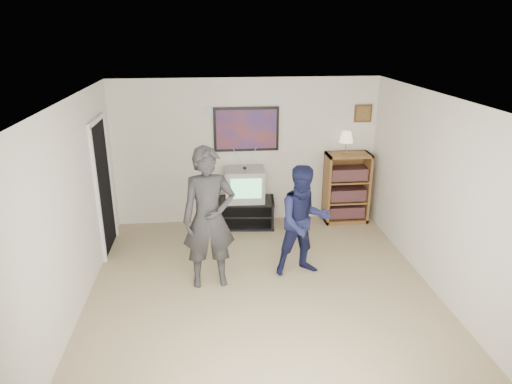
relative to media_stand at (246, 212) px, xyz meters
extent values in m
cube|color=#95845E|center=(0.04, -2.23, -0.24)|extent=(4.50, 5.00, 0.01)
cube|color=white|center=(0.04, -2.23, 2.26)|extent=(4.50, 5.00, 0.01)
cube|color=silver|center=(0.04, 0.27, 1.01)|extent=(4.50, 0.01, 2.50)
cube|color=silver|center=(-2.21, -2.23, 1.01)|extent=(0.01, 5.00, 2.50)
cube|color=silver|center=(2.29, -2.23, 1.01)|extent=(0.01, 5.00, 2.50)
cube|color=black|center=(0.00, 0.00, 0.22)|extent=(1.01, 0.63, 0.04)
cube|color=black|center=(0.00, 0.00, -0.22)|extent=(1.01, 0.63, 0.04)
cube|color=black|center=(-0.45, 0.00, 0.00)|extent=(0.09, 0.52, 0.48)
cube|color=black|center=(0.45, 0.00, 0.00)|extent=(0.09, 0.52, 0.48)
imported|color=#2B2B2D|center=(-0.63, -1.84, 0.71)|extent=(0.72, 0.51, 1.89)
imported|color=#171B3F|center=(0.66, -1.69, 0.54)|extent=(0.84, 0.70, 1.57)
cube|color=white|center=(-0.57, -1.67, 0.94)|extent=(0.04, 0.12, 0.03)
cube|color=white|center=(0.67, -1.48, 0.84)|extent=(0.06, 0.13, 0.04)
cube|color=black|center=(0.04, 0.25, 1.41)|extent=(1.10, 0.03, 0.75)
cube|color=white|center=(-0.51, 0.25, 1.71)|extent=(0.28, 0.02, 0.14)
cube|color=#492717|center=(2.04, 0.25, 1.64)|extent=(0.30, 0.03, 0.30)
cube|color=black|center=(-2.20, -0.63, 0.76)|extent=(0.03, 0.85, 2.00)
camera|label=1|loc=(-0.58, -7.27, 3.04)|focal=32.00mm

